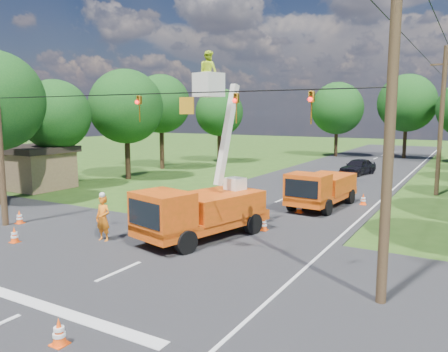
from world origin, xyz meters
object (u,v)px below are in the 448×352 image
Objects in this scene: ground_worker at (103,218)px; traffic_cone_3 at (299,207)px; tree_left_f at (219,112)px; tree_far_a at (337,108)px; traffic_cone_2 at (264,224)px; pole_right_near at (390,130)px; bucket_truck at (201,201)px; traffic_cone_1 at (59,332)px; traffic_cone_5 at (19,217)px; tree_left_e at (161,104)px; distant_car at (358,167)px; second_truck at (321,188)px; shed at (33,167)px; tree_left_d at (126,107)px; traffic_cone_7 at (363,199)px; tree_left_c at (55,115)px; tree_far_b at (407,103)px; pole_right_mid at (441,120)px; traffic_cone_4 at (14,235)px.

traffic_cone_3 is at bearing 58.55° from ground_worker.
tree_far_a is (9.80, 13.00, 0.50)m from tree_left_f.
traffic_cone_2 is 0.07× the size of pole_right_near.
bucket_truck is 9.63m from traffic_cone_1.
traffic_cone_5 is (-5.89, 0.03, -0.66)m from ground_worker.
bucket_truck is at bearing 32.89° from ground_worker.
traffic_cone_1 is (5.52, -6.93, -0.66)m from ground_worker.
tree_left_e is 1.12× the size of tree_left_f.
second_truck is at bearing -70.55° from distant_car.
shed is 14.87m from tree_left_e.
pole_right_near is 27.90m from tree_left_d.
traffic_cone_7 is 0.08× the size of tree_left_d.
distant_car is at bearing 68.32° from traffic_cone_5.
tree_far_b is (19.50, 36.00, 1.37)m from tree_left_c.
tree_far_b reaches higher than traffic_cone_3.
tree_left_d is at bearing 75.96° from tree_left_c.
tree_far_b is (1.54, 17.66, 6.05)m from distant_car.
tree_left_d is at bearing 177.22° from traffic_cone_7.
pole_right_near is at bearing -90.00° from pole_right_mid.
traffic_cone_1 is at bearing -103.37° from pole_right_mid.
tree_far_a is at bearing 84.37° from traffic_cone_5.
tree_left_d is 7.24m from tree_left_e.
traffic_cone_1 is 9.87m from traffic_cone_4.
traffic_cone_5 is 0.07× the size of pole_right_mid.
bucket_truck is 3.51m from traffic_cone_2.
tree_left_d is (3.00, 7.00, 4.50)m from shed.
pole_right_near is at bearing -41.17° from traffic_cone_2.
ground_worker is 0.20× the size of pole_right_near.
traffic_cone_4 is 0.07× the size of pole_right_near.
tree_far_b is at bearing 99.24° from distant_car.
traffic_cone_2 is 0.09× the size of tree_left_c.
bucket_truck is at bearing -15.49° from shed.
pole_right_near is 1.24× the size of tree_left_c.
traffic_cone_3 is at bearing 3.04° from tree_left_c.
tree_far_b is at bearing 14.04° from tree_far_a.
tree_far_b is at bearing 61.56° from tree_left_c.
pole_right_near is (6.27, 6.39, 4.75)m from traffic_cone_1.
tree_far_a is (10.00, 28.00, 0.06)m from tree_left_d.
bucket_truck is at bearing -48.16° from tree_left_e.
tree_left_f is at bearing 81.72° from shed.
tree_left_e is (-19.07, 12.00, 6.13)m from traffic_cone_3.
tree_left_c is (-18.77, -1.00, 5.08)m from traffic_cone_3.
second_truck is 0.60× the size of tree_far_b.
traffic_cone_7 is 0.08× the size of tree_left_f.
traffic_cone_1 is 20.60m from traffic_cone_7.
traffic_cone_3 is (2.00, 7.06, -1.39)m from bucket_truck.
tree_far_a is (11.50, 34.00, 0.75)m from tree_left_c.
traffic_cone_7 is at bearing -121.18° from pole_right_mid.
traffic_cone_4 is (-9.29, -13.54, -0.82)m from second_truck.
traffic_cone_3 is at bearing -32.19° from tree_left_e.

